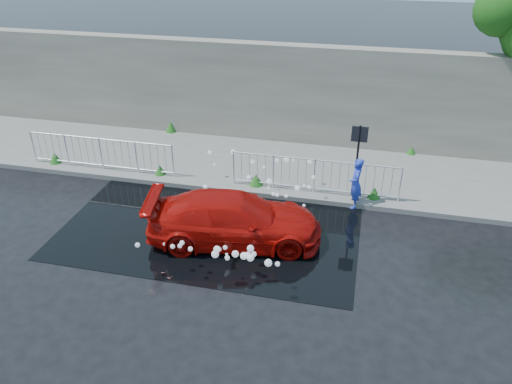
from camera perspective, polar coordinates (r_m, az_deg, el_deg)
ground at (r=13.22m, az=-8.47°, el=-5.99°), size 90.00×90.00×0.00m
pavement at (r=17.27m, az=-2.67°, el=3.51°), size 30.00×4.00×0.15m
curb at (r=15.56m, az=-4.63°, el=0.42°), size 30.00×0.25×0.16m
retaining_wall at (r=18.57m, az=-0.96°, el=11.48°), size 30.00×0.60×3.50m
puddle at (r=13.84m, az=-5.09°, el=-3.96°), size 8.00×5.00×0.01m
sign_post at (r=14.30m, az=11.56°, el=4.54°), size 0.45×0.06×2.50m
railing_left at (r=17.10m, az=-17.31°, el=4.34°), size 5.05×0.05×1.10m
railing_right at (r=15.01m, az=6.68°, el=1.99°), size 5.05×0.05×1.10m
weeds at (r=16.84m, az=-4.57°, el=3.70°), size 12.17×3.93×0.41m
water_spray at (r=13.16m, az=-0.57°, el=-2.14°), size 3.61×5.48×1.01m
red_car at (r=12.90m, az=-2.48°, el=-3.14°), size 4.75×2.62×1.30m
person at (r=14.63m, az=11.33°, el=0.96°), size 0.43×0.60×1.54m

